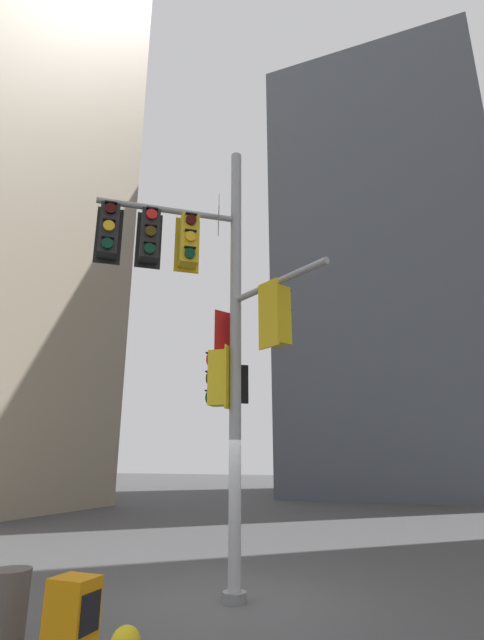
% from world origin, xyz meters
% --- Properties ---
extents(ground, '(120.00, 120.00, 0.00)m').
position_xyz_m(ground, '(0.00, 0.00, 0.00)').
color(ground, '#474749').
extents(building_mid_block, '(13.61, 13.61, 29.89)m').
position_xyz_m(building_mid_block, '(1.41, 25.49, 14.95)').
color(building_mid_block, '#4C5460').
rests_on(building_mid_block, ground).
extents(signal_pole_assembly, '(4.25, 2.14, 8.31)m').
position_xyz_m(signal_pole_assembly, '(-0.40, -0.47, 4.89)').
color(signal_pole_assembly, '#9EA0A3').
rests_on(signal_pole_assembly, ground).
extents(newspaper_box, '(0.45, 0.36, 1.02)m').
position_xyz_m(newspaper_box, '(-0.39, -3.33, 0.51)').
color(newspaper_box, orange).
rests_on(newspaper_box, ground).
extents(trash_bin, '(0.46, 0.46, 0.95)m').
position_xyz_m(trash_bin, '(-1.55, -3.07, 0.47)').
color(trash_bin, '#59514C').
rests_on(trash_bin, ground).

